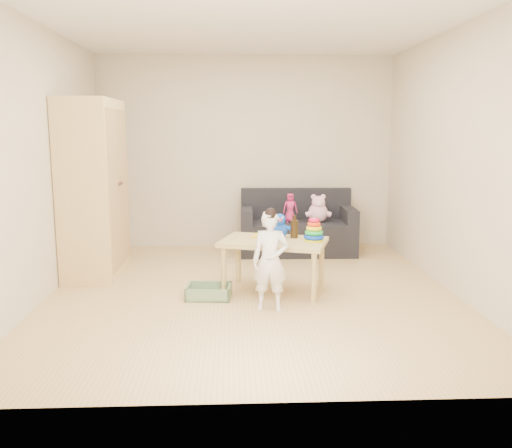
{
  "coord_description": "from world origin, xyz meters",
  "views": [
    {
      "loc": [
        -0.2,
        -5.24,
        1.6
      ],
      "look_at": [
        0.05,
        0.25,
        0.65
      ],
      "focal_mm": 38.0,
      "sensor_mm": 36.0,
      "label": 1
    }
  ],
  "objects_px": {
    "wardrobe": "(94,189)",
    "play_table": "(274,266)",
    "toddler": "(270,262)",
    "sofa": "(297,237)"
  },
  "relations": [
    {
      "from": "wardrobe",
      "to": "play_table",
      "type": "relative_size",
      "value": 1.91
    },
    {
      "from": "sofa",
      "to": "play_table",
      "type": "relative_size",
      "value": 1.47
    },
    {
      "from": "wardrobe",
      "to": "sofa",
      "type": "distance_m",
      "value": 2.68
    },
    {
      "from": "play_table",
      "to": "toddler",
      "type": "bearing_deg",
      "value": -97.66
    },
    {
      "from": "wardrobe",
      "to": "toddler",
      "type": "height_order",
      "value": "wardrobe"
    },
    {
      "from": "sofa",
      "to": "toddler",
      "type": "distance_m",
      "value": 2.35
    },
    {
      "from": "wardrobe",
      "to": "play_table",
      "type": "distance_m",
      "value": 2.21
    },
    {
      "from": "sofa",
      "to": "toddler",
      "type": "xyz_separation_m",
      "value": [
        -0.52,
        -2.28,
        0.23
      ]
    },
    {
      "from": "play_table",
      "to": "toddler",
      "type": "xyz_separation_m",
      "value": [
        -0.07,
        -0.53,
        0.17
      ]
    },
    {
      "from": "play_table",
      "to": "sofa",
      "type": "bearing_deg",
      "value": 75.61
    }
  ]
}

